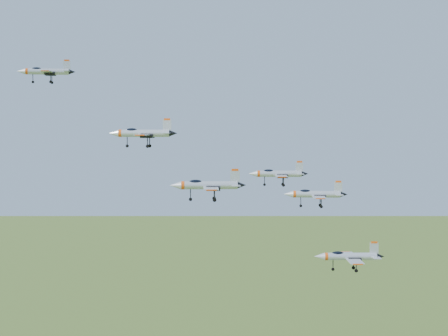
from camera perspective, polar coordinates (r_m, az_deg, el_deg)
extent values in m
cylinder|color=silver|center=(121.40, -15.86, 8.48)|extent=(7.88, 1.87, 1.13)
cone|color=silver|center=(122.07, -18.06, 8.41)|extent=(1.66, 1.27, 1.13)
cone|color=black|center=(120.93, -13.71, 8.53)|extent=(1.30, 1.07, 0.96)
ellipsoid|color=black|center=(121.69, -16.76, 8.65)|extent=(1.98, 0.99, 0.72)
cube|color=silver|center=(118.96, -15.92, 8.47)|extent=(2.35, 3.99, 0.12)
cube|color=silver|center=(123.77, -15.63, 8.29)|extent=(2.35, 3.99, 0.12)
cube|color=silver|center=(121.12, -14.18, 9.07)|extent=(1.31, 0.23, 1.82)
cube|color=#E24F0F|center=(121.22, -14.18, 9.52)|extent=(0.96, 0.21, 0.30)
cylinder|color=silver|center=(110.30, -7.33, 3.17)|extent=(8.96, 3.89, 1.30)
cone|color=silver|center=(111.39, -10.06, 3.15)|extent=(2.10, 1.77, 1.30)
cone|color=black|center=(109.49, -4.65, 3.19)|extent=(1.66, 1.47, 1.10)
ellipsoid|color=black|center=(110.71, -8.45, 3.42)|extent=(2.37, 1.54, 0.82)
cube|color=silver|center=(107.52, -7.49, 3.02)|extent=(3.49, 4.87, 0.14)
cube|color=silver|center=(113.02, -6.97, 3.06)|extent=(3.49, 4.87, 0.14)
cube|color=silver|center=(109.63, -5.22, 3.89)|extent=(1.46, 0.56, 2.09)
cube|color=#E24F0F|center=(109.64, -5.23, 4.46)|extent=(1.09, 0.46, 0.35)
cylinder|color=silver|center=(91.77, -1.35, -1.59)|extent=(8.40, 2.85, 1.20)
cone|color=silver|center=(91.80, -4.47, -1.59)|extent=(1.87, 1.51, 1.20)
cone|color=black|center=(92.00, 1.64, -1.57)|extent=(1.47, 1.26, 1.02)
ellipsoid|color=black|center=(91.71, -2.62, -1.31)|extent=(2.17, 1.25, 0.76)
cube|color=silver|center=(89.22, -1.20, -1.89)|extent=(2.90, 4.41, 0.13)
cube|color=silver|center=(94.38, -1.27, -1.58)|extent=(2.90, 4.41, 0.13)
cube|color=silver|center=(91.83, 1.01, -0.80)|extent=(1.38, 0.39, 1.94)
cube|color=#E24F0F|center=(91.75, 1.01, -0.17)|extent=(1.02, 0.33, 0.32)
cylinder|color=silver|center=(121.12, 5.08, -0.53)|extent=(8.58, 3.45, 1.24)
cone|color=silver|center=(120.88, 2.65, -0.52)|extent=(1.98, 1.64, 1.24)
cone|color=black|center=(121.57, 7.40, -0.53)|extent=(1.56, 1.36, 1.05)
ellipsoid|color=black|center=(120.96, 4.09, -0.30)|extent=(2.25, 1.41, 0.78)
cube|color=silver|center=(118.51, 5.26, -0.74)|extent=(3.21, 4.61, 0.13)
cube|color=silver|center=(123.81, 5.08, -0.54)|extent=(3.21, 4.61, 0.13)
cube|color=silver|center=(121.37, 6.92, 0.08)|extent=(1.41, 0.49, 2.00)
cube|color=#E24F0F|center=(121.30, 6.92, 0.57)|extent=(1.04, 0.40, 0.33)
cylinder|color=silver|center=(105.14, 8.46, -2.39)|extent=(7.84, 3.39, 1.13)
cone|color=silver|center=(104.78, 5.90, -2.39)|extent=(1.83, 1.55, 1.13)
cone|color=black|center=(105.68, 10.92, -2.38)|extent=(1.45, 1.28, 0.96)
ellipsoid|color=black|center=(104.92, 7.42, -2.15)|extent=(2.08, 1.34, 0.72)
cube|color=silver|center=(102.77, 8.69, -2.65)|extent=(3.04, 4.26, 0.12)
cube|color=silver|center=(107.60, 8.43, -2.36)|extent=(3.04, 4.26, 0.12)
cube|color=silver|center=(105.43, 10.41, -1.75)|extent=(1.28, 0.48, 1.83)
cube|color=#E24F0F|center=(105.34, 10.41, -1.23)|extent=(0.95, 0.40, 0.31)
cylinder|color=silver|center=(115.85, 11.48, -7.93)|extent=(9.45, 3.54, 1.36)
cone|color=silver|center=(114.82, 8.70, -8.00)|extent=(2.15, 1.76, 1.36)
cone|color=black|center=(117.08, 14.10, -7.84)|extent=(1.69, 1.47, 1.15)
ellipsoid|color=black|center=(115.29, 10.36, -7.71)|extent=(2.46, 1.49, 0.86)
cube|color=silver|center=(113.15, 11.89, -8.35)|extent=(3.42, 5.03, 0.15)
cube|color=silver|center=(118.74, 11.28, -7.76)|extent=(3.42, 5.03, 0.15)
cube|color=silver|center=(116.53, 13.57, -7.18)|extent=(1.55, 0.49, 2.19)
cube|color=#E24F0F|center=(116.31, 13.57, -6.62)|extent=(1.15, 0.41, 0.37)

